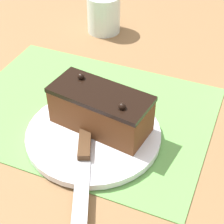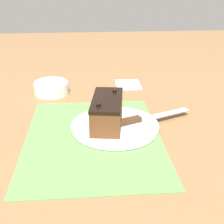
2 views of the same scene
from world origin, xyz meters
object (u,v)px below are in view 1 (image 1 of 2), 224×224
(cake_plate, at_px, (94,134))
(serving_knife, at_px, (83,161))
(drinking_glass, at_px, (104,14))
(chocolate_cake, at_px, (101,109))

(cake_plate, bearing_deg, serving_knife, -77.45)
(serving_knife, height_order, drinking_glass, drinking_glass)
(chocolate_cake, xyz_separation_m, drinking_glass, (-0.14, 0.34, -0.01))
(cake_plate, height_order, drinking_glass, drinking_glass)
(serving_knife, bearing_deg, cake_plate, -100.11)
(serving_knife, bearing_deg, drinking_glass, -93.09)
(chocolate_cake, bearing_deg, serving_knife, -83.47)
(drinking_glass, bearing_deg, cake_plate, -69.12)
(serving_knife, distance_m, drinking_glass, 0.46)
(drinking_glass, bearing_deg, chocolate_cake, -67.24)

